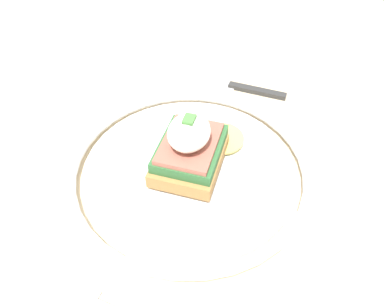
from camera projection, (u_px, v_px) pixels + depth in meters
name	position (u px, v px, depth m)	size (l,w,h in m)	color
dining_table	(184.00, 242.00, 0.52)	(1.02, 0.76, 0.73)	#C6B28E
plate	(192.00, 169.00, 0.45)	(0.29, 0.29, 0.02)	white
sandwich	(193.00, 148.00, 0.43)	(0.13, 0.09, 0.07)	#9E703D
knife	(235.00, 87.00, 0.58)	(0.03, 0.19, 0.01)	#2D2D2D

